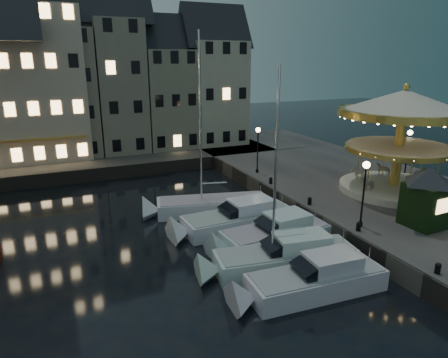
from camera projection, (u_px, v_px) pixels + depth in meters
name	position (u px, v px, depth m)	size (l,w,h in m)	color
ground	(267.00, 276.00, 21.60)	(160.00, 160.00, 0.00)	black
quay_east	(382.00, 197.00, 32.08)	(16.00, 56.00, 1.30)	#474442
quay_north	(72.00, 163.00, 42.85)	(44.00, 12.00, 1.30)	#474442
quaywall_e	(298.00, 212.00, 28.99)	(0.15, 44.00, 1.30)	#47423A
quaywall_n	(99.00, 175.00, 38.37)	(48.00, 0.15, 1.30)	#47423A
streetlamp_b	(364.00, 185.00, 24.10)	(0.44, 0.44, 4.17)	black
streetlamp_c	(258.00, 143.00, 35.93)	(0.44, 0.44, 4.17)	black
streetlamp_d	(408.00, 147.00, 34.60)	(0.44, 0.44, 4.17)	black
bollard_a	(438.00, 268.00, 19.31)	(0.30, 0.30, 0.57)	black
bollard_b	(359.00, 226.00, 24.13)	(0.30, 0.30, 0.57)	black
bollard_c	(310.00, 200.00, 28.51)	(0.30, 0.30, 0.57)	black
bollard_d	(271.00, 180.00, 33.33)	(0.30, 0.30, 0.57)	black
townhouse_nc	(63.00, 84.00, 42.27)	(6.82, 8.00, 14.80)	gray
townhouse_nd	(118.00, 78.00, 44.35)	(5.50, 8.00, 15.80)	gray
townhouse_ne	(166.00, 90.00, 46.89)	(6.16, 8.00, 12.80)	gray
townhouse_nf	(213.00, 85.00, 49.08)	(6.82, 8.00, 13.80)	#AAA38E
motorboat_b	(309.00, 282.00, 19.84)	(8.12, 2.80, 2.15)	silver
motorboat_c	(279.00, 258.00, 22.18)	(9.04, 3.58, 11.95)	silver
motorboat_d	(270.00, 236.00, 25.02)	(8.01, 3.10, 2.15)	silver
motorboat_e	(234.00, 220.00, 27.51)	(8.95, 2.97, 2.15)	silver
motorboat_f	(205.00, 206.00, 30.38)	(9.44, 4.50, 12.53)	silver
carousel	(402.00, 122.00, 29.93)	(9.51, 9.51, 8.32)	beige
ticket_kiosk	(429.00, 187.00, 24.26)	(3.61, 3.61, 4.23)	black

